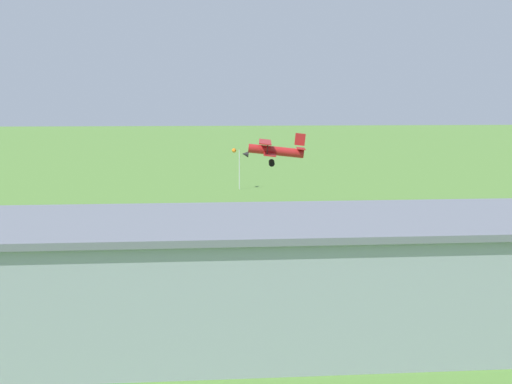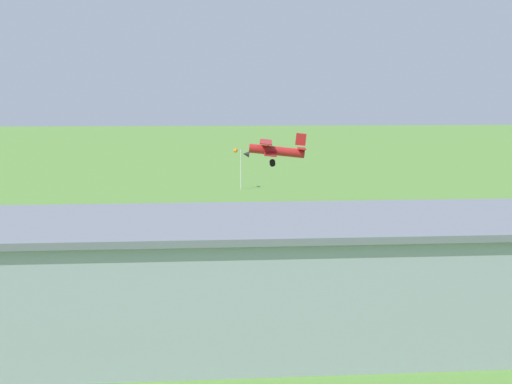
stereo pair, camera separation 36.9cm
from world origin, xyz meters
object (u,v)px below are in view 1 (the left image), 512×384
at_px(hangar, 201,281).
at_px(person_crossing_taxiway, 427,250).
at_px(windsock, 235,154).
at_px(biplane, 274,150).

height_order(hangar, person_crossing_taxiway, hangar).
xyz_separation_m(hangar, person_crossing_taxiway, (-17.90, -17.28, -2.59)).
height_order(person_crossing_taxiway, windsock, windsock).
xyz_separation_m(hangar, biplane, (-7.62, -39.17, 3.70)).
height_order(hangar, windsock, hangar).
distance_m(biplane, person_crossing_taxiway, 24.99).
xyz_separation_m(hangar, windsock, (-4.26, -59.45, 1.56)).
bearing_deg(biplane, windsock, -80.58).
bearing_deg(windsock, person_crossing_taxiway, 107.93).
relative_size(hangar, biplane, 5.56).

